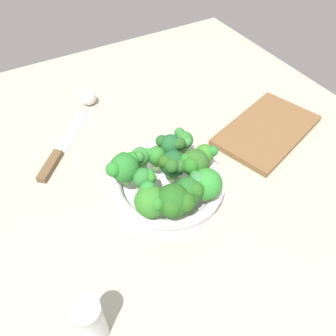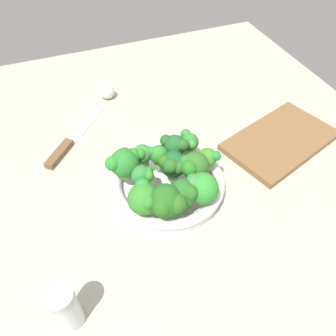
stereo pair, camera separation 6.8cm
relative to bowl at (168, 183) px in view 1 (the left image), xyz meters
The scene contains 19 objects.
ground_plane 6.42cm from the bowl, 135.15° to the left, with size 130.00×130.00×2.50cm, color #ADAD99.
bowl is the anchor object (origin of this frame).
broccoli_floret_0 8.60cm from the bowl, 131.69° to the left, with size 4.59×4.36×6.39cm.
broccoli_floret_1 10.14cm from the bowl, ahead, with size 5.17×4.30×5.39cm.
broccoli_floret_2 11.81cm from the bowl, 112.04° to the right, with size 6.54×6.81×7.67cm.
broccoli_floret_3 8.49cm from the bowl, 33.61° to the right, with size 6.34×5.80×7.56cm.
broccoli_floret_4 11.13cm from the bowl, 158.45° to the left, with size 7.57×6.04×7.63cm.
broccoli_floret_5 6.70cm from the bowl, 101.57° to the left, with size 4.63×4.32×5.59cm.
broccoli_floret_6 11.35cm from the bowl, 139.16° to the right, with size 6.22×6.70×6.90cm.
broccoli_floret_7 8.33cm from the bowl, 53.98° to the left, with size 5.50×5.48×6.30cm.
broccoli_floret_8 6.57cm from the bowl, 51.46° to the right, with size 5.95×6.15×7.21cm.
broccoli_floret_9 10.59cm from the bowl, 64.46° to the right, with size 6.48×6.25×6.97cm.
broccoli_floret_10 7.75cm from the bowl, behind, with size 4.53×4.34×5.60cm.
broccoli_floret_11 10.17cm from the bowl, 88.83° to the right, with size 5.79×5.62×6.85cm.
broccoli_floret_12 10.50cm from the bowl, 37.55° to the left, with size 4.08×5.24×5.40cm.
knife 29.04cm from the bowl, 127.39° to the left, with size 19.45×21.49×1.50cm.
cutting_board 32.24cm from the bowl, ahead, with size 27.96×16.71×1.60cm, color brown.
garlic_bulb 39.02cm from the bowl, 96.41° to the left, with size 4.40×4.40×4.40cm, color white.
pepper_shaker 31.99cm from the bowl, 140.95° to the right, with size 4.25×4.25×10.14cm.
Camera 1 is at (-19.09, -44.05, 57.37)cm, focal length 35.29 mm.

